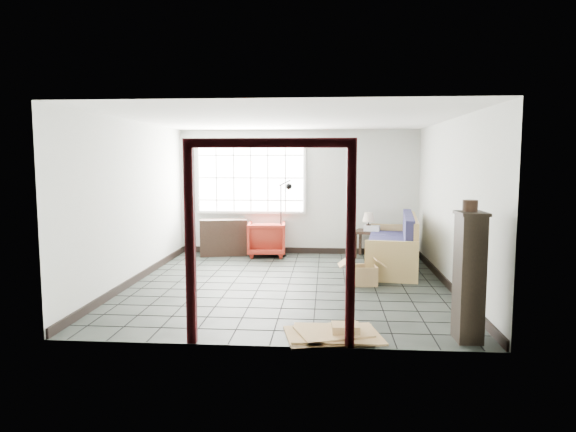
# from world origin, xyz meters

# --- Properties ---
(ground) EXTENTS (5.50, 5.50, 0.00)m
(ground) POSITION_xyz_m (0.00, 0.00, 0.00)
(ground) COLOR black
(ground) RESTS_ON ground
(room_shell) EXTENTS (5.02, 5.52, 2.61)m
(room_shell) POSITION_xyz_m (0.00, 0.03, 1.68)
(room_shell) COLOR #B6BBB3
(room_shell) RESTS_ON ground
(window_panel) EXTENTS (2.32, 0.08, 1.52)m
(window_panel) POSITION_xyz_m (-1.00, 2.70, 1.60)
(window_panel) COLOR silver
(window_panel) RESTS_ON ground
(doorway_trim) EXTENTS (1.80, 0.08, 2.20)m
(doorway_trim) POSITION_xyz_m (0.00, -2.70, 1.38)
(doorway_trim) COLOR #3E0E11
(doorway_trim) RESTS_ON ground
(futon_sofa) EXTENTS (1.12, 2.34, 1.00)m
(futon_sofa) POSITION_xyz_m (1.85, 1.31, 0.36)
(futon_sofa) COLOR tan
(futon_sofa) RESTS_ON ground
(armchair) EXTENTS (0.82, 0.77, 0.78)m
(armchair) POSITION_xyz_m (-0.64, 2.40, 0.39)
(armchair) COLOR maroon
(armchair) RESTS_ON ground
(side_table) EXTENTS (0.63, 0.63, 0.55)m
(side_table) POSITION_xyz_m (1.43, 2.40, 0.45)
(side_table) COLOR black
(side_table) RESTS_ON ground
(table_lamp) EXTENTS (0.31, 0.31, 0.37)m
(table_lamp) POSITION_xyz_m (1.44, 2.34, 0.81)
(table_lamp) COLOR black
(table_lamp) RESTS_ON side_table
(projector) EXTENTS (0.35, 0.30, 0.11)m
(projector) POSITION_xyz_m (1.50, 2.34, 0.61)
(projector) COLOR silver
(projector) RESTS_ON side_table
(floor_lamp) EXTENTS (0.42, 0.41, 1.58)m
(floor_lamp) POSITION_xyz_m (-0.26, 2.32, 0.84)
(floor_lamp) COLOR black
(floor_lamp) RESTS_ON ground
(console_shelf) EXTENTS (1.03, 0.59, 0.75)m
(console_shelf) POSITION_xyz_m (-1.54, 2.40, 0.38)
(console_shelf) COLOR black
(console_shelf) RESTS_ON ground
(tall_shelf) EXTENTS (0.31, 0.40, 1.42)m
(tall_shelf) POSITION_xyz_m (2.15, -2.40, 0.72)
(tall_shelf) COLOR black
(tall_shelf) RESTS_ON ground
(pot) EXTENTS (0.18, 0.18, 0.12)m
(pot) POSITION_xyz_m (2.15, -2.34, 1.48)
(pot) COLOR black
(pot) RESTS_ON tall_shelf
(open_box) EXTENTS (0.77, 0.42, 0.42)m
(open_box) POSITION_xyz_m (1.16, 0.07, 0.15)
(open_box) COLOR #A78351
(open_box) RESTS_ON ground
(cardboard_pile) EXTENTS (1.18, 0.94, 0.15)m
(cardboard_pile) POSITION_xyz_m (0.70, -2.40, 0.04)
(cardboard_pile) COLOR #A78351
(cardboard_pile) RESTS_ON ground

